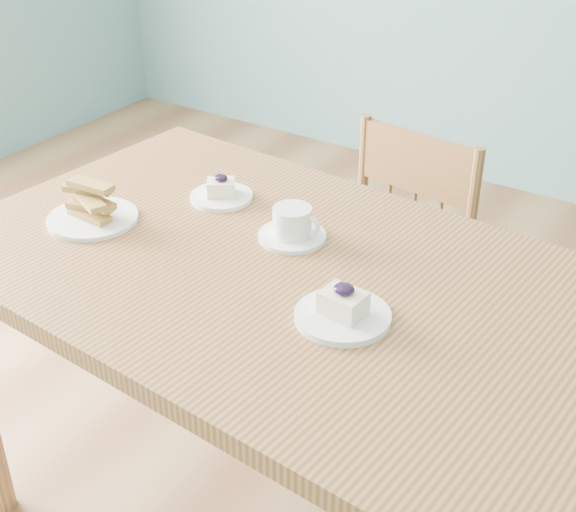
{
  "coord_description": "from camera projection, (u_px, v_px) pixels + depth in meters",
  "views": [
    {
      "loc": [
        0.82,
        -0.97,
        1.67
      ],
      "look_at": [
        0.03,
        0.23,
        0.81
      ],
      "focal_mm": 50.0,
      "sensor_mm": 36.0,
      "label": 1
    }
  ],
  "objects": [
    {
      "name": "room",
      "position": [
        192.0,
        19.0,
        1.25
      ],
      "size": [
        5.01,
        5.01,
        2.71
      ],
      "color": "olive",
      "rests_on": "ground"
    },
    {
      "name": "dining_table",
      "position": [
        297.0,
        307.0,
        1.66
      ],
      "size": [
        1.58,
        0.98,
        0.81
      ],
      "rotation": [
        0.0,
        0.0,
        -0.07
      ],
      "color": "#9E663C",
      "rests_on": "ground"
    },
    {
      "name": "dining_chair",
      "position": [
        383.0,
        284.0,
        2.27
      ],
      "size": [
        0.44,
        0.43,
        0.87
      ],
      "rotation": [
        0.0,
        0.0,
        -0.13
      ],
      "color": "#9E663C",
      "rests_on": "ground"
    },
    {
      "name": "cheesecake_plate_near",
      "position": [
        343.0,
        311.0,
        1.47
      ],
      "size": [
        0.18,
        0.18,
        0.08
      ],
      "rotation": [
        0.0,
        0.0,
        -0.08
      ],
      "color": "white",
      "rests_on": "dining_table"
    },
    {
      "name": "cheesecake_plate_far",
      "position": [
        221.0,
        193.0,
        1.9
      ],
      "size": [
        0.15,
        0.15,
        0.06
      ],
      "rotation": [
        0.0,
        0.0,
        0.64
      ],
      "color": "white",
      "rests_on": "dining_table"
    },
    {
      "name": "coffee_cup",
      "position": [
        293.0,
        226.0,
        1.73
      ],
      "size": [
        0.15,
        0.15,
        0.07
      ],
      "rotation": [
        0.0,
        0.0,
        0.07
      ],
      "color": "white",
      "rests_on": "dining_table"
    },
    {
      "name": "biscotti_plate",
      "position": [
        91.0,
        209.0,
        1.8
      ],
      "size": [
        0.2,
        0.2,
        0.09
      ],
      "rotation": [
        0.0,
        0.0,
        -0.01
      ],
      "color": "white",
      "rests_on": "dining_table"
    }
  ]
}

